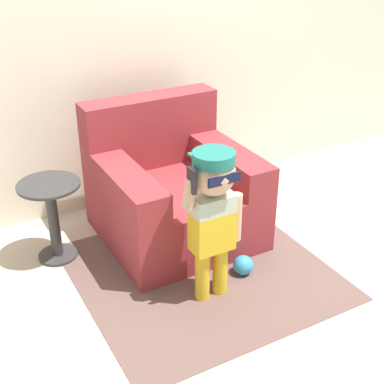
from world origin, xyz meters
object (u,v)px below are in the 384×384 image
(person_child, at_px, (213,204))
(toy_ball, at_px, (243,265))
(side_table, at_px, (52,214))
(armchair, at_px, (172,191))

(person_child, distance_m, toy_ball, 0.61)
(toy_ball, bearing_deg, side_table, 142.20)
(side_table, distance_m, toy_ball, 1.22)
(armchair, distance_m, toy_ball, 0.71)
(person_child, xyz_separation_m, toy_ball, (0.27, 0.08, -0.54))
(toy_ball, bearing_deg, person_child, -163.76)
(armchair, relative_size, person_child, 1.06)
(person_child, bearing_deg, toy_ball, 16.24)
(armchair, bearing_deg, person_child, -99.10)
(side_table, bearing_deg, toy_ball, -37.80)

